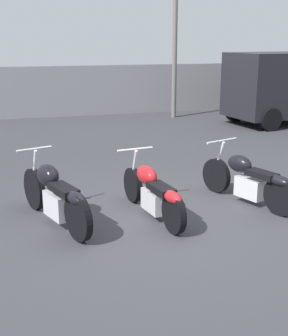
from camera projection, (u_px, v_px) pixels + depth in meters
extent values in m
plane|color=#38383D|center=(157.00, 220.00, 7.19)|extent=(60.00, 60.00, 0.00)
cube|color=gray|center=(64.00, 92.00, 16.46)|extent=(40.00, 0.04, 1.77)
cylinder|color=black|center=(34.00, 189.00, 7.58)|extent=(0.30, 0.67, 0.67)
cylinder|color=black|center=(78.00, 218.00, 6.37)|extent=(0.30, 0.67, 0.67)
cube|color=silver|center=(57.00, 206.00, 6.92)|extent=(0.36, 0.59, 0.37)
ellipsoid|color=black|center=(48.00, 175.00, 7.02)|extent=(0.43, 0.56, 0.34)
cube|color=black|center=(63.00, 190.00, 6.63)|extent=(0.41, 0.64, 0.10)
ellipsoid|color=black|center=(76.00, 198.00, 6.34)|extent=(0.33, 0.48, 0.16)
cylinder|color=silver|center=(34.00, 149.00, 7.32)|extent=(0.56, 0.21, 0.04)
cylinder|color=silver|center=(34.00, 169.00, 7.45)|extent=(0.13, 0.26, 0.67)
cylinder|color=silver|center=(69.00, 211.00, 6.89)|extent=(0.27, 0.65, 0.07)
cylinder|color=black|center=(133.00, 185.00, 7.93)|extent=(0.18, 0.60, 0.59)
cylinder|color=black|center=(174.00, 214.00, 6.63)|extent=(0.18, 0.60, 0.59)
cube|color=silver|center=(154.00, 201.00, 7.22)|extent=(0.27, 0.55, 0.32)
ellipsoid|color=red|center=(147.00, 175.00, 7.35)|extent=(0.32, 0.57, 0.30)
cube|color=black|center=(161.00, 189.00, 6.93)|extent=(0.31, 0.60, 0.10)
ellipsoid|color=red|center=(173.00, 197.00, 6.61)|extent=(0.26, 0.46, 0.16)
cylinder|color=silver|center=(135.00, 149.00, 7.67)|extent=(0.62, 0.12, 0.04)
cylinder|color=silver|center=(134.00, 167.00, 7.80)|extent=(0.08, 0.25, 0.63)
cylinder|color=silver|center=(165.00, 207.00, 7.15)|extent=(0.15, 0.60, 0.07)
cylinder|color=black|center=(216.00, 175.00, 8.43)|extent=(0.29, 0.62, 0.62)
cylinder|color=black|center=(281.00, 196.00, 7.31)|extent=(0.29, 0.62, 0.62)
cube|color=silver|center=(249.00, 188.00, 7.82)|extent=(0.36, 0.55, 0.34)
ellipsoid|color=black|center=(240.00, 164.00, 7.91)|extent=(0.39, 0.54, 0.29)
cube|color=black|center=(262.00, 174.00, 7.55)|extent=(0.40, 0.59, 0.10)
ellipsoid|color=black|center=(279.00, 181.00, 7.28)|extent=(0.33, 0.48, 0.16)
cylinder|color=silver|center=(222.00, 141.00, 8.17)|extent=(0.67, 0.26, 0.04)
cylinder|color=silver|center=(219.00, 158.00, 8.30)|extent=(0.13, 0.25, 0.64)
cylinder|color=silver|center=(261.00, 192.00, 7.79)|extent=(0.27, 0.62, 0.07)
cube|color=black|center=(239.00, 71.00, 14.21)|extent=(0.23, 1.71, 0.60)
cylinder|color=black|center=(270.00, 119.00, 14.00)|extent=(0.72, 0.30, 0.70)
cylinder|color=black|center=(236.00, 111.00, 15.60)|extent=(0.72, 0.30, 0.70)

